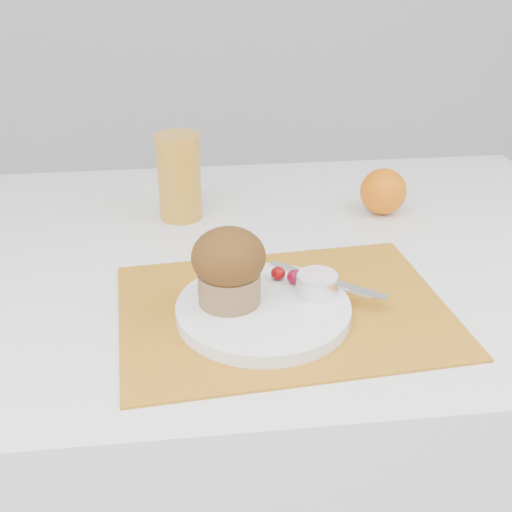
{
  "coord_description": "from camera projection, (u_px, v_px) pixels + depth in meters",
  "views": [
    {
      "loc": [
        -0.1,
        -0.84,
        1.21
      ],
      "look_at": [
        -0.01,
        -0.06,
        0.8
      ],
      "focal_mm": 45.0,
      "sensor_mm": 36.0,
      "label": 1
    }
  ],
  "objects": [
    {
      "name": "raspberry_near",
      "position": [
        278.0,
        273.0,
        0.88
      ],
      "size": [
        0.02,
        0.02,
        0.02
      ],
      "primitive_type": "ellipsoid",
      "color": "#600203",
      "rests_on": "plate"
    },
    {
      "name": "butter_knife",
      "position": [
        326.0,
        281.0,
        0.87
      ],
      "size": [
        0.14,
        0.13,
        0.0
      ],
      "primitive_type": "cube",
      "rotation": [
        0.0,
        0.0,
        -0.7
      ],
      "color": "silver",
      "rests_on": "plate"
    },
    {
      "name": "orange",
      "position": [
        383.0,
        191.0,
        1.12
      ],
      "size": [
        0.08,
        0.08,
        0.08
      ],
      "primitive_type": "sphere",
      "color": "orange",
      "rests_on": "table"
    },
    {
      "name": "ramekin",
      "position": [
        317.0,
        285.0,
        0.84
      ],
      "size": [
        0.07,
        0.07,
        0.02
      ],
      "primitive_type": "cylinder",
      "rotation": [
        0.0,
        0.0,
        -0.17
      ],
      "color": "silver",
      "rests_on": "plate"
    },
    {
      "name": "plate",
      "position": [
        263.0,
        310.0,
        0.83
      ],
      "size": [
        0.24,
        0.24,
        0.02
      ],
      "primitive_type": "cylinder",
      "rotation": [
        0.0,
        0.0,
        0.07
      ],
      "color": "white",
      "rests_on": "placemat"
    },
    {
      "name": "table",
      "position": [
        254.0,
        433.0,
        1.18
      ],
      "size": [
        1.2,
        0.8,
        0.75
      ],
      "primitive_type": "cube",
      "color": "white",
      "rests_on": "ground"
    },
    {
      "name": "cream",
      "position": [
        318.0,
        277.0,
        0.84
      ],
      "size": [
        0.06,
        0.06,
        0.01
      ],
      "primitive_type": "cylinder",
      "rotation": [
        0.0,
        0.0,
        -0.25
      ],
      "color": "silver",
      "rests_on": "ramekin"
    },
    {
      "name": "muffin",
      "position": [
        229.0,
        266.0,
        0.8
      ],
      "size": [
        0.09,
        0.09,
        0.1
      ],
      "color": "olive",
      "rests_on": "plate"
    },
    {
      "name": "raspberry_far",
      "position": [
        295.0,
        277.0,
        0.87
      ],
      "size": [
        0.02,
        0.02,
        0.02
      ],
      "primitive_type": "ellipsoid",
      "color": "#570214",
      "rests_on": "plate"
    },
    {
      "name": "juice_glass",
      "position": [
        179.0,
        177.0,
        1.09
      ],
      "size": [
        0.09,
        0.09,
        0.15
      ],
      "primitive_type": "cylinder",
      "rotation": [
        0.0,
        0.0,
        -0.17
      ],
      "color": "orange",
      "rests_on": "table"
    },
    {
      "name": "placemat",
      "position": [
        284.0,
        310.0,
        0.85
      ],
      "size": [
        0.45,
        0.35,
        0.0
      ],
      "primitive_type": "cube",
      "rotation": [
        0.0,
        0.0,
        0.08
      ],
      "color": "#C1791A",
      "rests_on": "table"
    }
  ]
}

